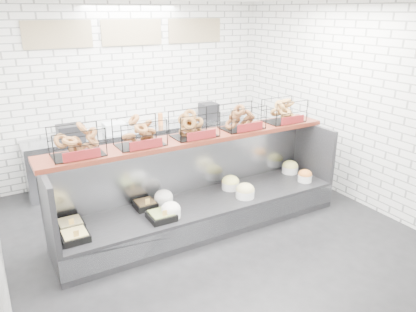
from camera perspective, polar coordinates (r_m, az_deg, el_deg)
ground at (r=5.55m, az=0.80°, el=-11.15°), size 5.50×5.50×0.00m
room_shell at (r=5.34m, az=-2.45°, el=11.23°), size 5.02×5.51×3.01m
display_case at (r=5.65m, az=-0.96°, el=-6.76°), size 4.00×0.90×1.20m
bagel_shelf at (r=5.41m, az=-1.98°, el=4.11°), size 4.10×0.50×0.40m
prep_counter at (r=7.35m, az=-8.90°, el=0.67°), size 4.00×0.60×1.20m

